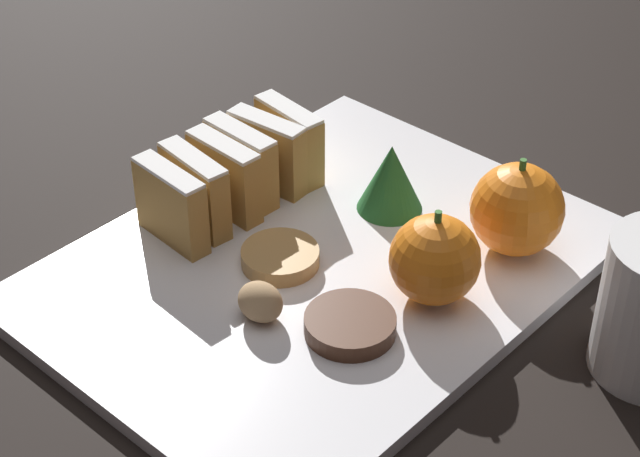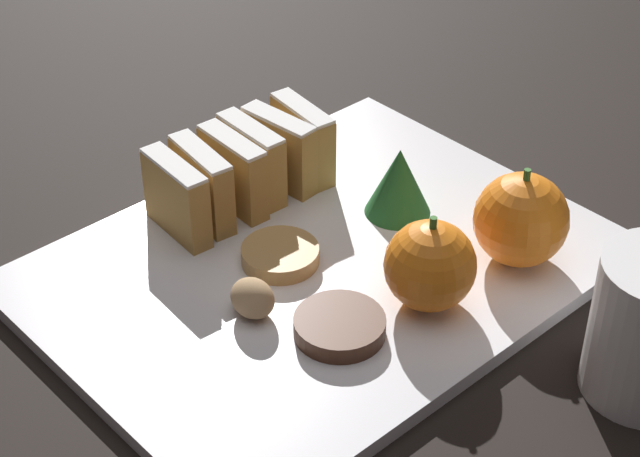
# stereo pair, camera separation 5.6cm
# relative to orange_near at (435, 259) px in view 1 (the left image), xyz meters

# --- Properties ---
(ground_plane) EXTENTS (6.00, 6.00, 0.00)m
(ground_plane) POSITION_rel_orange_near_xyz_m (-0.09, -0.02, -0.04)
(ground_plane) COLOR black
(serving_platter) EXTENTS (0.31, 0.40, 0.01)m
(serving_platter) POSITION_rel_orange_near_xyz_m (-0.09, -0.02, -0.04)
(serving_platter) COLOR white
(serving_platter) RESTS_ON ground_plane
(stollen_slice_front) EXTENTS (0.07, 0.02, 0.06)m
(stollen_slice_front) POSITION_rel_orange_near_xyz_m (-0.19, -0.08, -0.00)
(stollen_slice_front) COLOR #B28442
(stollen_slice_front) RESTS_ON serving_platter
(stollen_slice_second) EXTENTS (0.07, 0.03, 0.06)m
(stollen_slice_second) POSITION_rel_orange_near_xyz_m (-0.19, -0.05, -0.00)
(stollen_slice_second) COLOR #B28442
(stollen_slice_second) RESTS_ON serving_platter
(stollen_slice_third) EXTENTS (0.07, 0.02, 0.06)m
(stollen_slice_third) POSITION_rel_orange_near_xyz_m (-0.19, -0.03, -0.00)
(stollen_slice_third) COLOR #B28442
(stollen_slice_third) RESTS_ON serving_platter
(stollen_slice_fourth) EXTENTS (0.07, 0.02, 0.06)m
(stollen_slice_fourth) POSITION_rel_orange_near_xyz_m (-0.19, -0.00, -0.00)
(stollen_slice_fourth) COLOR #B28442
(stollen_slice_fourth) RESTS_ON serving_platter
(stollen_slice_fifth) EXTENTS (0.07, 0.02, 0.06)m
(stollen_slice_fifth) POSITION_rel_orange_near_xyz_m (-0.19, 0.02, -0.00)
(stollen_slice_fifth) COLOR #B28442
(stollen_slice_fifth) RESTS_ON serving_platter
(stollen_slice_sixth) EXTENTS (0.07, 0.03, 0.06)m
(stollen_slice_sixth) POSITION_rel_orange_near_xyz_m (-0.19, 0.05, -0.00)
(stollen_slice_sixth) COLOR #B28442
(stollen_slice_sixth) RESTS_ON serving_platter
(orange_near) EXTENTS (0.06, 0.06, 0.07)m
(orange_near) POSITION_rel_orange_near_xyz_m (0.00, 0.00, 0.00)
(orange_near) COLOR orange
(orange_near) RESTS_ON serving_platter
(orange_far) EXTENTS (0.07, 0.07, 0.08)m
(orange_far) POSITION_rel_orange_near_xyz_m (0.01, 0.09, 0.00)
(orange_far) COLOR orange
(orange_far) RESTS_ON serving_platter
(walnut) EXTENTS (0.03, 0.03, 0.03)m
(walnut) POSITION_rel_orange_near_xyz_m (-0.07, -0.10, -0.02)
(walnut) COLOR tan
(walnut) RESTS_ON serving_platter
(chocolate_cookie) EXTENTS (0.06, 0.06, 0.01)m
(chocolate_cookie) POSITION_rel_orange_near_xyz_m (-0.02, -0.07, -0.03)
(chocolate_cookie) COLOR #472819
(chocolate_cookie) RESTS_ON serving_platter
(gingerbread_cookie) EXTENTS (0.06, 0.06, 0.01)m
(gingerbread_cookie) POSITION_rel_orange_near_xyz_m (-0.10, -0.05, -0.03)
(gingerbread_cookie) COLOR tan
(gingerbread_cookie) RESTS_ON serving_platter
(evergreen_sprig) EXTENTS (0.05, 0.05, 0.06)m
(evergreen_sprig) POSITION_rel_orange_near_xyz_m (-0.09, 0.06, -0.00)
(evergreen_sprig) COLOR #23662D
(evergreen_sprig) RESTS_ON serving_platter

